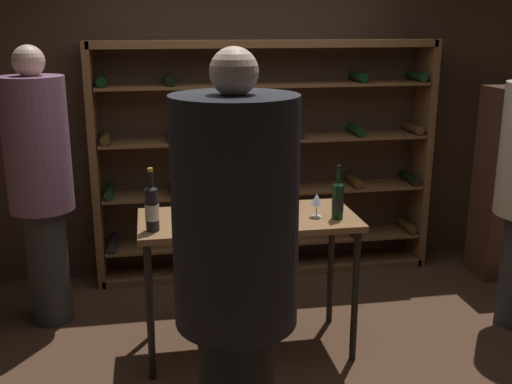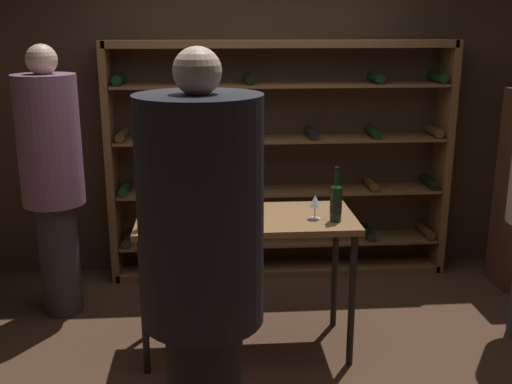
% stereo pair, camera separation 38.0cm
% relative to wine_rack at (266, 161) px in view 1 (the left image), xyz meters
% --- Properties ---
extents(ground_plane, '(9.25, 9.25, 0.00)m').
position_rel_wine_rack_xyz_m(ground_plane, '(-0.22, -1.41, -0.99)').
color(ground_plane, '#472D1E').
extents(back_wall, '(5.54, 0.10, 2.89)m').
position_rel_wine_rack_xyz_m(back_wall, '(-0.22, 0.21, 0.46)').
color(back_wall, '#3D2B1E').
rests_on(back_wall, ground).
extents(wine_rack, '(2.86, 0.32, 1.99)m').
position_rel_wine_rack_xyz_m(wine_rack, '(0.00, 0.00, 0.00)').
color(wine_rack, brown).
rests_on(wine_rack, ground).
extents(tasting_table, '(1.38, 0.63, 0.93)m').
position_rel_wine_rack_xyz_m(tasting_table, '(-0.36, -1.28, -0.16)').
color(tasting_table, brown).
rests_on(tasting_table, ground).
extents(person_bystander_red_print, '(0.44, 0.44, 1.98)m').
position_rel_wine_rack_xyz_m(person_bystander_red_print, '(-1.72, -0.63, 0.11)').
color(person_bystander_red_print, '#2D2D2D').
rests_on(person_bystander_red_print, ground).
extents(person_guest_khaki, '(0.52, 0.52, 2.03)m').
position_rel_wine_rack_xyz_m(person_guest_khaki, '(-0.63, -2.57, 0.14)').
color(person_guest_khaki, black).
rests_on(person_guest_khaki, ground).
extents(display_cabinet, '(0.44, 0.36, 1.62)m').
position_rel_wine_rack_xyz_m(display_cabinet, '(1.98, -0.41, -0.18)').
color(display_cabinet, '#4C2D1E').
rests_on(display_cabinet, ground).
extents(wine_bottle_gold_foil, '(0.08, 0.08, 0.38)m').
position_rel_wine_rack_xyz_m(wine_bottle_gold_foil, '(-0.96, -1.44, 0.08)').
color(wine_bottle_gold_foil, black).
rests_on(wine_bottle_gold_foil, tasting_table).
extents(wine_bottle_green_slim, '(0.07, 0.07, 0.35)m').
position_rel_wine_rack_xyz_m(wine_bottle_green_slim, '(0.18, -1.41, 0.06)').
color(wine_bottle_green_slim, black).
rests_on(wine_bottle_green_slim, tasting_table).
extents(wine_glass_stemmed_right, '(0.09, 0.09, 0.14)m').
position_rel_wine_rack_xyz_m(wine_glass_stemmed_right, '(-0.37, -1.08, 0.04)').
color(wine_glass_stemmed_right, silver).
rests_on(wine_glass_stemmed_right, tasting_table).
extents(wine_glass_stemmed_center, '(0.07, 0.07, 0.15)m').
position_rel_wine_rack_xyz_m(wine_glass_stemmed_center, '(0.06, -1.35, 0.04)').
color(wine_glass_stemmed_center, silver).
rests_on(wine_glass_stemmed_center, tasting_table).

